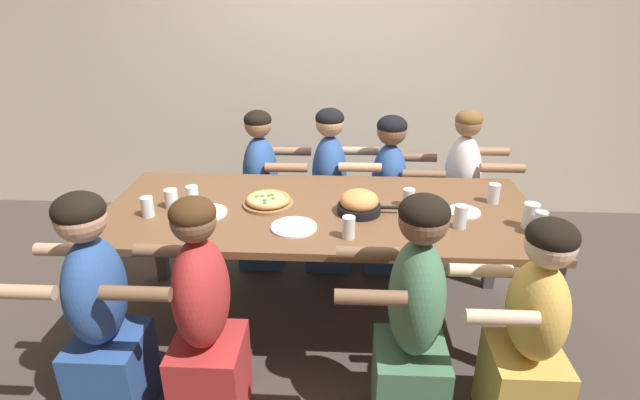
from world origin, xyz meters
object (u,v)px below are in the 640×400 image
Objects in this scene: drinking_glass_c at (193,196)px; drinking_glass_g at (148,208)px; pizza_board_main at (268,201)px; drinking_glass_d at (540,225)px; diner_far_midright at (388,199)px; empty_plate_c at (205,213)px; drinking_glass_i at (349,229)px; diner_near_midright at (413,328)px; diner_near_left at (101,318)px; diner_near_midleft at (204,325)px; diner_far_right at (460,200)px; drinking_glass_e at (460,218)px; empty_plate_b at (464,212)px; empty_plate_a at (294,227)px; diner_near_right at (530,340)px; drinking_glass_b at (530,216)px; diner_far_center at (330,196)px; drinking_glass_h at (494,193)px; drinking_glass_a at (171,199)px; skillet_bowl at (359,203)px; diner_far_midleft at (262,196)px; drinking_glass_f at (409,199)px.

drinking_glass_g is at bearing -137.03° from drinking_glass_c.
pizza_board_main is 2.22× the size of drinking_glass_d.
pizza_board_main is 2.73× the size of drinking_glass_c.
diner_far_midright is (1.17, 0.70, -0.30)m from drinking_glass_c.
diner_far_midright reaches higher than empty_plate_c.
drinking_glass_i is 0.10× the size of diner_near_midright.
diner_near_left is 1.03× the size of diner_far_midright.
diner_near_midright is at bearing -90.00° from diner_near_midleft.
drinking_glass_e is at bearing -13.32° from diner_far_right.
empty_plate_b is 0.16× the size of diner_far_midright.
pizza_board_main is 1.19× the size of empty_plate_a.
diner_near_right is 1.44m from diner_near_midleft.
empty_plate_b is 1.41m from empty_plate_c.
empty_plate_a is 2.09× the size of drinking_glass_i.
empty_plate_b is at bearing -25.67° from diner_near_midright.
drinking_glass_d reaches higher than drinking_glass_g.
drinking_glass_b is at bearing -70.62° from diner_near_midleft.
diner_near_right is at bearing 32.21° from diner_far_center.
diner_near_midleft reaches higher than pizza_board_main.
diner_near_midright reaches higher than pizza_board_main.
diner_far_center is (-0.69, 0.93, -0.30)m from drinking_glass_e.
pizza_board_main is 2.59× the size of drinking_glass_g.
empty_plate_a is 2.13× the size of drinking_glass_h.
drinking_glass_d is 0.11× the size of diner_near_left.
drinking_glass_a is 1.91m from drinking_glass_b.
drinking_glass_g is 0.96× the size of drinking_glass_i.
drinking_glass_b is 0.11× the size of diner_far_right.
drinking_glass_b is 1.28× the size of drinking_glass_c.
drinking_glass_h is at bearing 3.37° from drinking_glass_c.
diner_far_center is 0.42m from diner_far_midright.
drinking_glass_d is 0.11× the size of diner_near_midleft.
drinking_glass_g is (-0.19, -0.18, 0.00)m from drinking_glass_c.
diner_near_midleft is at bearing -150.70° from empty_plate_b.
diner_near_left reaches higher than drinking_glass_a.
drinking_glass_h is (0.26, 0.33, -0.00)m from drinking_glass_e.
drinking_glass_b is 1.08× the size of drinking_glass_e.
pizza_board_main reaches higher than empty_plate_a.
diner_near_left reaches higher than empty_plate_a.
diner_near_midright is at bearing -144.59° from drinking_glass_d.
diner_near_left reaches higher than diner_near_right.
pizza_board_main is 2.31× the size of drinking_glass_e.
empty_plate_c is 0.20× the size of diner_far_right.
drinking_glass_c is (-0.94, 0.08, -0.01)m from skillet_bowl.
drinking_glass_a is 0.84m from diner_near_midleft.
diner_far_midleft is (0.37, 0.76, -0.30)m from drinking_glass_a.
diner_near_midright is (-0.05, -0.79, -0.27)m from drinking_glass_f.
empty_plate_c is 1.09m from diner_far_center.
diner_far_right is 1.02× the size of diner_near_midleft.
diner_far_midright is (0.23, 0.78, -0.31)m from skillet_bowl.
drinking_glass_b is (1.20, 0.07, 0.06)m from empty_plate_a.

